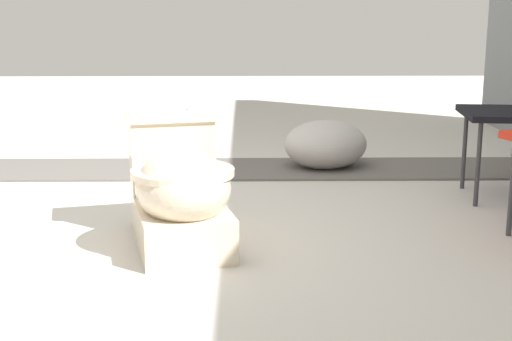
# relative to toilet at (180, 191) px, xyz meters

# --- Properties ---
(ground_plane) EXTENTS (14.00, 14.00, 0.00)m
(ground_plane) POSITION_rel_toilet_xyz_m (-0.13, -0.20, -0.22)
(ground_plane) COLOR beige
(gravel_strip) EXTENTS (0.56, 8.00, 0.01)m
(gravel_strip) POSITION_rel_toilet_xyz_m (-1.33, 0.30, -0.21)
(gravel_strip) COLOR #605B56
(gravel_strip) RESTS_ON ground
(toilet) EXTENTS (0.70, 0.51, 0.52)m
(toilet) POSITION_rel_toilet_xyz_m (0.00, 0.00, 0.00)
(toilet) COLOR beige
(toilet) RESTS_ON ground
(boulder_far) EXTENTS (0.55, 0.60, 0.28)m
(boulder_far) POSITION_rel_toilet_xyz_m (-1.37, 0.73, -0.08)
(boulder_far) COLOR #B7B2AD
(boulder_far) RESTS_ON ground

